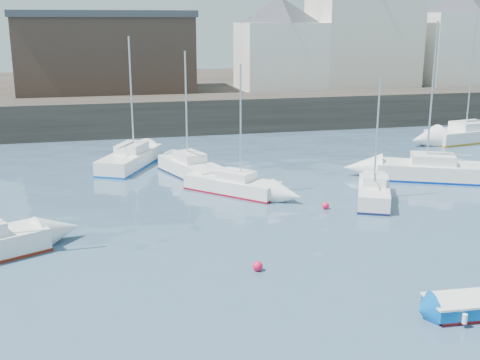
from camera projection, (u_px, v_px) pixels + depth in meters
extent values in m
plane|color=#2D4760|center=(321.00, 312.00, 20.33)|extent=(220.00, 220.00, 0.00)
cube|color=#28231E|center=(181.00, 115.00, 52.88)|extent=(90.00, 5.00, 3.00)
cube|color=#28231E|center=(160.00, 93.00, 69.84)|extent=(90.00, 32.00, 2.80)
cube|color=beige|center=(362.00, 42.00, 62.37)|extent=(10.00, 8.00, 9.00)
cube|color=white|center=(458.00, 49.00, 64.51)|extent=(9.00, 7.00, 7.50)
pyramid|color=#3A3D44|center=(463.00, 1.00, 63.23)|extent=(11.88, 11.88, 2.45)
cube|color=white|center=(280.00, 56.00, 60.24)|extent=(8.00, 7.00, 6.50)
pyramid|color=#3A3D44|center=(281.00, 10.00, 59.09)|extent=(11.14, 11.14, 2.45)
cube|color=#3D2D26|center=(106.00, 55.00, 57.85)|extent=(16.00, 10.00, 7.00)
cube|color=#3A3D44|center=(104.00, 14.00, 56.87)|extent=(16.40, 10.40, 0.60)
cube|color=maroon|center=(474.00, 312.00, 20.12)|extent=(3.00, 1.35, 0.15)
cube|color=#0053AF|center=(475.00, 305.00, 20.05)|extent=(3.26, 1.53, 0.40)
cube|color=white|center=(476.00, 298.00, 19.99)|extent=(3.33, 1.56, 0.07)
cube|color=white|center=(475.00, 303.00, 20.04)|extent=(2.60, 1.09, 0.37)
cube|color=tan|center=(475.00, 301.00, 20.01)|extent=(0.28, 0.97, 0.05)
cylinder|color=white|center=(440.00, 297.00, 20.67)|extent=(0.16, 0.16, 0.32)
cylinder|color=white|center=(465.00, 319.00, 19.17)|extent=(0.16, 0.16, 0.32)
cylinder|color=white|center=(462.00, 295.00, 20.81)|extent=(0.16, 0.16, 0.32)
cube|color=white|center=(232.00, 186.00, 34.25)|extent=(5.19, 5.27, 0.84)
cube|color=maroon|center=(232.00, 192.00, 34.34)|extent=(5.24, 5.33, 0.11)
cube|color=white|center=(236.00, 175.00, 33.93)|extent=(2.33, 2.35, 0.47)
cylinder|color=silver|center=(241.00, 123.00, 33.02)|extent=(0.09, 0.09, 6.45)
cube|color=white|center=(374.00, 193.00, 32.63)|extent=(3.62, 5.30, 0.92)
cube|color=#121745|center=(373.00, 200.00, 32.73)|extent=(3.65, 5.35, 0.12)
cube|color=white|center=(374.00, 179.00, 32.69)|extent=(1.86, 2.13, 0.51)
cylinder|color=silver|center=(377.00, 130.00, 32.24)|extent=(0.10, 0.10, 5.85)
cube|color=white|center=(438.00, 172.00, 37.01)|extent=(7.69, 5.19, 1.02)
cube|color=#012995|center=(437.00, 179.00, 37.13)|extent=(7.77, 5.24, 0.14)
cube|color=white|center=(433.00, 159.00, 36.88)|extent=(3.08, 2.68, 0.57)
cylinder|color=silver|center=(432.00, 94.00, 35.93)|extent=(0.11, 0.11, 8.48)
cube|color=white|center=(192.00, 169.00, 37.77)|extent=(3.77, 6.18, 0.96)
cube|color=#0C1B39|center=(192.00, 176.00, 37.87)|extent=(3.81, 6.24, 0.13)
cube|color=white|center=(190.00, 157.00, 37.81)|extent=(2.03, 2.42, 0.54)
cylinder|color=silver|center=(186.00, 107.00, 37.25)|extent=(0.11, 0.11, 6.77)
cube|color=white|center=(473.00, 135.00, 49.01)|extent=(8.35, 4.08, 1.03)
cube|color=#C08518|center=(472.00, 140.00, 49.13)|extent=(8.44, 4.12, 0.14)
cube|color=white|center=(470.00, 125.00, 48.65)|extent=(3.12, 2.43, 0.57)
cylinder|color=silver|center=(472.00, 71.00, 47.37)|extent=(0.11, 0.11, 9.21)
cube|color=white|center=(130.00, 160.00, 40.28)|extent=(4.83, 6.82, 0.99)
cube|color=#0C4DAB|center=(131.00, 166.00, 40.39)|extent=(4.88, 6.89, 0.13)
cube|color=white|center=(132.00, 147.00, 40.39)|extent=(2.44, 2.76, 0.55)
cylinder|color=silver|center=(131.00, 95.00, 39.80)|extent=(0.11, 0.11, 7.56)
sphere|color=#EE103F|center=(258.00, 271.00, 23.65)|extent=(0.41, 0.41, 0.41)
sphere|color=#EE103F|center=(326.00, 209.00, 31.40)|extent=(0.37, 0.37, 0.37)
sphere|color=#EE103F|center=(218.00, 172.00, 38.97)|extent=(0.45, 0.45, 0.45)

